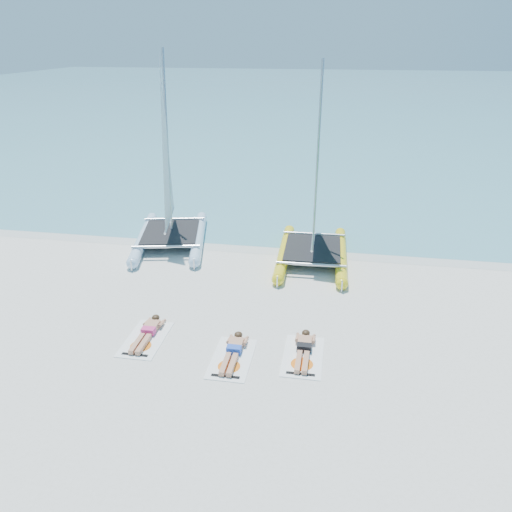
{
  "coord_description": "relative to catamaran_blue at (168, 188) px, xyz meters",
  "views": [
    {
      "loc": [
        2.83,
        -12.12,
        7.48
      ],
      "look_at": [
        0.54,
        1.2,
        1.52
      ],
      "focal_mm": 35.0,
      "sensor_mm": 36.0,
      "label": 1
    }
  ],
  "objects": [
    {
      "name": "towel_a",
      "position": [
        1.57,
        -6.85,
        -2.19
      ],
      "size": [
        1.0,
        1.85,
        0.02
      ],
      "primitive_type": "cube",
      "color": "white",
      "rests_on": "ground"
    },
    {
      "name": "ground",
      "position": [
        3.61,
        -5.45,
        -2.2
      ],
      "size": [
        140.0,
        140.0,
        0.0
      ],
      "primitive_type": "plane",
      "color": "silver",
      "rests_on": "ground"
    },
    {
      "name": "towel_b",
      "position": [
        4.06,
        -7.32,
        -2.19
      ],
      "size": [
        1.0,
        1.85,
        0.02
      ],
      "primitive_type": "cube",
      "color": "white",
      "rests_on": "ground"
    },
    {
      "name": "sunbather_a",
      "position": [
        1.57,
        -6.66,
        -2.08
      ],
      "size": [
        0.37,
        1.73,
        0.26
      ],
      "color": "tan",
      "rests_on": "towel_a"
    },
    {
      "name": "towel_c",
      "position": [
        5.83,
        -6.93,
        -2.19
      ],
      "size": [
        1.0,
        1.85,
        0.02
      ],
      "primitive_type": "cube",
      "color": "white",
      "rests_on": "ground"
    },
    {
      "name": "sunbather_c",
      "position": [
        5.83,
        -6.73,
        -2.08
      ],
      "size": [
        0.37,
        1.73,
        0.26
      ],
      "color": "tan",
      "rests_on": "towel_c"
    },
    {
      "name": "wet_sand_strip",
      "position": [
        3.61,
        0.05,
        -2.2
      ],
      "size": [
        140.0,
        1.4,
        0.01
      ],
      "primitive_type": "cube",
      "color": "silver",
      "rests_on": "ground"
    },
    {
      "name": "sunbather_b",
      "position": [
        4.06,
        -7.13,
        -2.08
      ],
      "size": [
        0.37,
        1.73,
        0.26
      ],
      "color": "tan",
      "rests_on": "towel_b"
    },
    {
      "name": "catamaran_blue",
      "position": [
        0.0,
        0.0,
        0.0
      ],
      "size": [
        3.68,
        5.83,
        7.38
      ],
      "rotation": [
        0.0,
        0.0,
        0.22
      ],
      "color": "#BEDDFA",
      "rests_on": "ground"
    },
    {
      "name": "catamaran_yellow",
      "position": [
        5.63,
        -0.23,
        0.02
      ],
      "size": [
        2.6,
        5.57,
        7.05
      ],
      "rotation": [
        0.0,
        0.0,
        0.03
      ],
      "color": "yellow",
      "rests_on": "ground"
    },
    {
      "name": "sea",
      "position": [
        3.61,
        57.55,
        -2.2
      ],
      "size": [
        140.0,
        115.0,
        0.01
      ],
      "primitive_type": "cube",
      "color": "#6FABB9",
      "rests_on": "ground"
    }
  ]
}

